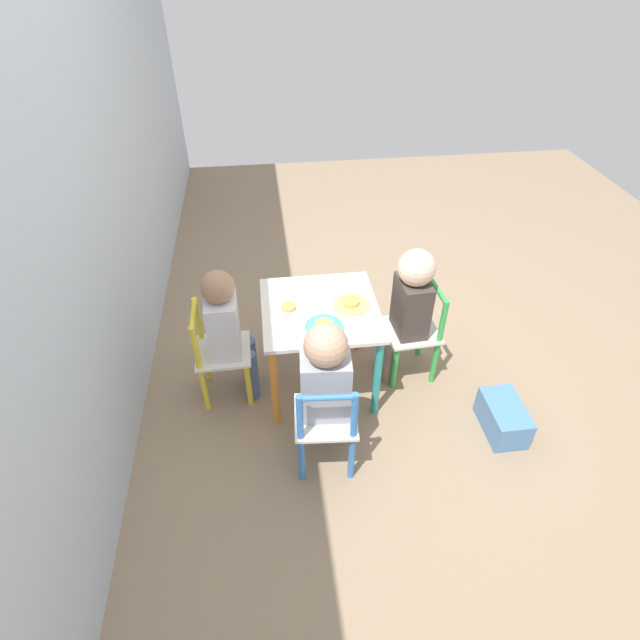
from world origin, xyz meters
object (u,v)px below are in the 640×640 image
Objects in this scene: child_front at (408,302)px; plate_front at (351,304)px; chair_yellow at (219,354)px; kids_table at (320,321)px; plate_left at (324,326)px; chair_blue at (326,424)px; plate_back at (289,309)px; child_left at (325,380)px; child_back at (228,325)px; chair_green at (415,332)px; storage_bin at (503,418)px.

child_front is 4.35× the size of plate_front.
chair_yellow is 0.69m from plate_front.
plate_front is (-0.00, -0.15, 0.09)m from kids_table.
chair_blue is at bearing 173.67° from plate_left.
chair_yellow is 3.46× the size of plate_back.
child_back is at bearing -42.54° from child_left.
child_front reaches higher than chair_green.
child_left is 0.29m from plate_left.
child_back reaches higher than kids_table.
child_left is 4.37× the size of plate_front.
child_front is 0.70m from storage_bin.
chair_yellow is 0.70× the size of child_front.
child_back is (-0.01, 0.43, 0.02)m from kids_table.
kids_table is at bearing 62.86° from storage_bin.
plate_back is (0.49, 0.11, 0.24)m from chair_blue.
chair_blue reaches higher than plate_front.
plate_front is at bearing -90.16° from chair_yellow.
plate_back is at bearing 66.51° from storage_bin.
chair_green is 0.42m from plate_front.
plate_front is (-0.03, 0.35, 0.24)m from chair_green.
child_back is 2.68× the size of storage_bin.
chair_green is at bearing 35.57° from storage_bin.
child_front is (0.46, -0.47, 0.00)m from child_left.
plate_back is at bearing 45.00° from plate_left.
child_back reaches higher than plate_back.
plate_front is at bearing -108.09° from child_left.
chair_yellow is 0.99m from chair_green.
kids_table is 0.98m from storage_bin.
child_front is at bearing -87.34° from plate_back.
child_back reaches higher than plate_front.
child_left is (-0.43, -0.46, 0.20)m from chair_yellow.
chair_blue is (-0.49, -0.46, 0.00)m from chair_yellow.
child_front is (0.52, -0.47, 0.20)m from chair_blue.
chair_blue is at bearing -141.76° from child_back.
kids_table is at bearing -90.00° from child_back.
plate_back is at bearing 90.00° from kids_table.
chair_green is 3.05× the size of plate_left.
chair_yellow reaches higher than plate_left.
child_front is 2.74× the size of storage_bin.
child_front is 0.47m from plate_left.
plate_front is (0.15, -0.15, -0.00)m from plate_left.
chair_blue is at bearing -167.69° from plate_back.
child_front is at bearing -127.79° from chair_blue.
plate_back is (0.01, -0.35, 0.24)m from chair_yellow.
chair_yellow is 0.42m from plate_back.
child_left reaches higher than plate_left.
plate_back is at bearing -71.01° from child_left.
storage_bin is at bearing 36.99° from child_front.
plate_back is at bearing -90.89° from child_front.
child_back is at bearing -90.00° from chair_yellow.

